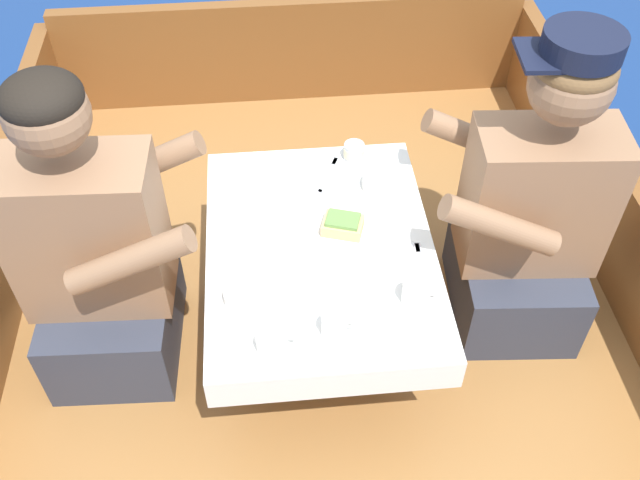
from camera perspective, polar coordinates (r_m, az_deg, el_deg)
ground_plane at (r=2.52m, az=0.15°, el=-12.53°), size 60.00×60.00×0.00m
boat_deck at (r=2.40m, az=0.16°, el=-10.72°), size 2.06×2.83×0.29m
bow_coaming at (r=3.15m, az=-2.34°, el=14.90°), size 1.94×0.06×0.45m
cockpit_table at (r=2.03m, az=0.00°, el=-1.18°), size 0.64×0.86×0.41m
person_port at (r=2.07m, az=-17.36°, el=-1.46°), size 0.54×0.46×0.99m
person_starboard at (r=2.16m, az=16.43°, el=1.85°), size 0.54×0.47×1.01m
plate_sandwich at (r=2.04m, az=1.82°, el=0.70°), size 0.21×0.21×0.01m
plate_bread at (r=2.15m, az=-4.68°, el=3.57°), size 0.20×0.20×0.01m
sandwich at (r=2.02m, az=1.84°, el=1.24°), size 0.13×0.11×0.05m
bowl_port_near at (r=2.17m, az=5.29°, el=4.64°), size 0.14×0.14×0.04m
bowl_starboard_near at (r=1.87m, az=-5.73°, el=-4.30°), size 0.13×0.13×0.04m
coffee_cup_port at (r=1.78m, az=1.20°, el=-6.81°), size 0.09×0.07×0.07m
coffee_cup_starboard at (r=1.86m, az=7.73°, el=-4.18°), size 0.10×0.07×0.07m
coffee_cup_center at (r=1.76m, az=-3.84°, el=-8.17°), size 0.10×0.08×0.06m
tin_can at (r=2.27m, az=2.74°, el=7.10°), size 0.07×0.07×0.05m
utensil_fork_starboard at (r=2.23m, az=0.80°, el=5.51°), size 0.08×0.16×0.00m
utensil_spoon_port at (r=1.84m, az=-2.91°, el=-5.91°), size 0.12×0.14×0.01m
utensil_knife_starboard at (r=2.19m, az=-1.31°, el=4.50°), size 0.14×0.11×0.00m
utensil_fork_port at (r=1.98m, az=7.98°, el=-1.70°), size 0.03×0.17×0.00m
utensil_spoon_center at (r=1.93m, az=-3.68°, el=-2.88°), size 0.17×0.07×0.01m
utensil_knife_port at (r=2.08m, az=5.92°, el=1.57°), size 0.14×0.11×0.00m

